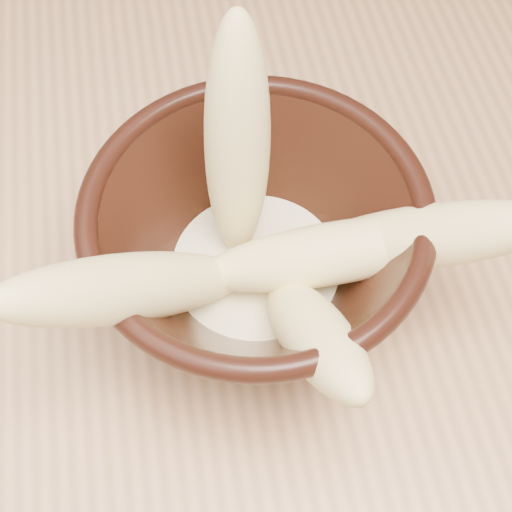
{
  "coord_description": "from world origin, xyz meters",
  "views": [
    {
      "loc": [
        0.03,
        -0.27,
        1.17
      ],
      "look_at": [
        0.07,
        -0.05,
        0.8
      ],
      "focal_mm": 50.0,
      "sensor_mm": 36.0,
      "label": 1
    }
  ],
  "objects": [
    {
      "name": "banana_upright",
      "position": [
        0.06,
        -0.02,
        0.87
      ],
      "size": [
        0.05,
        0.08,
        0.16
      ],
      "primitive_type": "ellipsoid",
      "rotation": [
        0.25,
        0.0,
        2.89
      ],
      "color": "#F5E590",
      "rests_on": "bowl"
    },
    {
      "name": "banana_right",
      "position": [
        0.15,
        -0.07,
        0.84
      ],
      "size": [
        0.16,
        0.1,
        0.12
      ],
      "primitive_type": "ellipsoid",
      "rotation": [
        0.96,
        0.0,
        1.12
      ],
      "color": "#F5E590",
      "rests_on": "bowl"
    },
    {
      "name": "banana_front",
      "position": [
        0.09,
        -0.12,
        0.83
      ],
      "size": [
        0.06,
        0.13,
        0.1
      ],
      "primitive_type": "ellipsoid",
      "rotation": [
        0.95,
        0.0,
        0.17
      ],
      "color": "#F5E590",
      "rests_on": "bowl"
    },
    {
      "name": "table",
      "position": [
        0.0,
        0.0,
        0.67
      ],
      "size": [
        1.2,
        0.8,
        0.75
      ],
      "color": "tan",
      "rests_on": "ground"
    },
    {
      "name": "banana_across",
      "position": [
        0.11,
        -0.07,
        0.82
      ],
      "size": [
        0.16,
        0.05,
        0.06
      ],
      "primitive_type": "ellipsoid",
      "rotation": [
        1.39,
        0.0,
        1.48
      ],
      "color": "#F5E590",
      "rests_on": "bowl"
    },
    {
      "name": "banana_left",
      "position": [
        -0.0,
        -0.08,
        0.85
      ],
      "size": [
        0.16,
        0.1,
        0.14
      ],
      "primitive_type": "ellipsoid",
      "rotation": [
        0.86,
        0.0,
        -1.12
      ],
      "color": "#F5E590",
      "rests_on": "bowl"
    },
    {
      "name": "milk_puddle",
      "position": [
        0.07,
        -0.05,
        0.79
      ],
      "size": [
        0.11,
        0.11,
        0.02
      ],
      "primitive_type": "cylinder",
      "color": "#F5EBC5",
      "rests_on": "bowl"
    },
    {
      "name": "bowl",
      "position": [
        0.07,
        -0.05,
        0.81
      ],
      "size": [
        0.2,
        0.2,
        0.11
      ],
      "rotation": [
        0.0,
        0.0,
        -0.12
      ],
      "color": "black",
      "rests_on": "table"
    }
  ]
}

